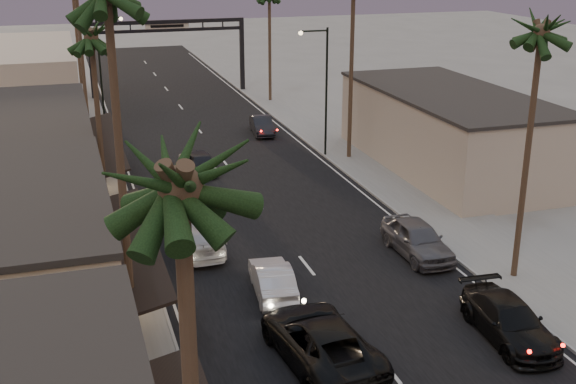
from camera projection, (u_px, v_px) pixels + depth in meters
ground at (244, 187)px, 44.86m from camera, size 200.00×200.00×0.00m
road at (227, 165)px, 49.36m from camera, size 14.00×120.00×0.02m
sidewalk_left at (79, 149)px, 52.96m from camera, size 5.00×92.00×0.12m
sidewalk_right at (322, 129)px, 58.33m from camera, size 5.00×92.00×0.12m
storefront_mid at (4, 265)px, 27.66m from camera, size 8.00×14.00×5.50m
storefront_far at (20, 158)px, 42.15m from camera, size 8.00×16.00×5.00m
storefront_dist at (28, 81)px, 62.70m from camera, size 8.00×20.00×6.00m
building_right at (448, 131)px, 47.99m from camera, size 8.00×18.00×5.00m
arch at (168, 38)px, 70.05m from camera, size 15.20×0.40×7.27m
streetlight_right at (323, 82)px, 49.56m from camera, size 2.13×0.30×9.00m
streetlight_left at (103, 63)px, 57.35m from camera, size 2.13×0.30×9.00m
palm_la at (179, 160)px, 10.73m from camera, size 3.20×3.20×13.20m
palm_lc at (90, 28)px, 35.37m from camera, size 3.20×3.20×12.20m
palm_ra at (543, 21)px, 29.11m from camera, size 3.20×3.20×13.20m
oncoming_pickup at (320, 340)px, 26.05m from camera, size 3.46×6.50×1.74m
oncoming_silver at (272, 279)px, 31.07m from camera, size 2.01×4.54×1.45m
oncoming_white at (198, 238)px, 35.41m from camera, size 2.14×5.00×1.44m
oncoming_dgrey at (198, 161)px, 47.58m from camera, size 2.23×4.70×1.55m
curbside_black at (509, 320)px, 27.62m from camera, size 2.48×5.37×1.52m
curbside_grey at (417, 239)px, 34.93m from camera, size 2.03×5.04×1.72m
curbside_far at (262, 125)px, 56.99m from camera, size 1.94×4.38×1.40m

